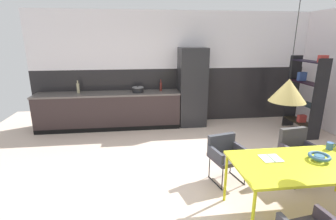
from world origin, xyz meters
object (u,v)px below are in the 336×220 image
(armchair_near_window, at_px, (297,148))
(fruit_bowl, at_px, (319,157))
(cooking_pot, at_px, (138,90))
(dining_table, at_px, (307,166))
(armchair_far_side, at_px, (225,152))
(open_book, at_px, (271,158))
(bottle_vinegar_dark, at_px, (78,88))
(pendant_lamp_over_table_near, at_px, (288,90))
(bottle_oil_tall, at_px, (161,86))
(refrigerator_column, at_px, (192,87))
(open_shelf_unit, at_px, (305,93))
(mug_tall_blue, at_px, (330,146))

(armchair_near_window, bearing_deg, fruit_bowl, 63.85)
(fruit_bowl, relative_size, cooking_pot, 0.91)
(dining_table, bearing_deg, armchair_far_side, 125.59)
(dining_table, distance_m, cooking_pot, 4.12)
(open_book, relative_size, bottle_vinegar_dark, 0.80)
(dining_table, distance_m, open_book, 0.42)
(open_book, xyz_separation_m, bottle_vinegar_dark, (-3.01, 3.54, 0.27))
(bottle_vinegar_dark, height_order, pendant_lamp_over_table_near, pendant_lamp_over_table_near)
(cooking_pot, height_order, bottle_oil_tall, bottle_oil_tall)
(bottle_vinegar_dark, bearing_deg, armchair_near_window, -36.81)
(refrigerator_column, xyz_separation_m, open_shelf_unit, (2.44, -0.90, -0.03))
(dining_table, relative_size, pendant_lamp_over_table_near, 1.39)
(armchair_far_side, bearing_deg, fruit_bowl, 120.15)
(open_shelf_unit, bearing_deg, dining_table, -33.87)
(cooking_pot, bearing_deg, dining_table, -61.28)
(armchair_near_window, bearing_deg, refrigerator_column, -76.63)
(fruit_bowl, xyz_separation_m, bottle_oil_tall, (-1.58, 3.65, 0.22))
(refrigerator_column, xyz_separation_m, dining_table, (0.62, -3.60, -0.28))
(refrigerator_column, relative_size, fruit_bowl, 7.58)
(mug_tall_blue, relative_size, cooking_pot, 0.45)
(fruit_bowl, xyz_separation_m, cooking_pot, (-2.15, 3.56, 0.17))
(cooking_pot, bearing_deg, refrigerator_column, -0.06)
(armchair_near_window, height_order, cooking_pot, cooking_pot)
(armchair_far_side, height_order, pendant_lamp_over_table_near, pendant_lamp_over_table_near)
(open_book, distance_m, bottle_oil_tall, 3.70)
(refrigerator_column, bearing_deg, bottle_vinegar_dark, 178.14)
(dining_table, xyz_separation_m, pendant_lamp_over_table_near, (-0.36, 0.04, 0.92))
(open_book, distance_m, cooking_pot, 3.81)
(bottle_oil_tall, bearing_deg, fruit_bowl, -66.67)
(bottle_vinegar_dark, relative_size, bottle_oil_tall, 1.04)
(bottle_oil_tall, bearing_deg, pendant_lamp_over_table_near, -74.06)
(cooking_pot, height_order, open_shelf_unit, open_shelf_unit)
(armchair_far_side, relative_size, open_shelf_unit, 0.39)
(cooking_pot, relative_size, open_shelf_unit, 0.15)
(refrigerator_column, xyz_separation_m, armchair_near_window, (1.06, -2.78, -0.45))
(refrigerator_column, distance_m, fruit_bowl, 3.65)
(dining_table, relative_size, mug_tall_blue, 13.89)
(open_book, bearing_deg, dining_table, -21.02)
(fruit_bowl, bearing_deg, pendant_lamp_over_table_near, -179.18)
(bottle_oil_tall, xyz_separation_m, open_shelf_unit, (3.22, -1.00, -0.05))
(armchair_near_window, bearing_deg, mug_tall_blue, 93.24)
(armchair_far_side, bearing_deg, open_shelf_unit, -157.89)
(bottle_vinegar_dark, relative_size, pendant_lamp_over_table_near, 0.24)
(open_shelf_unit, bearing_deg, armchair_far_side, -54.64)
(open_shelf_unit, bearing_deg, armchair_near_window, -36.21)
(armchair_far_side, xyz_separation_m, bottle_vinegar_dark, (-2.73, 2.76, 0.54))
(refrigerator_column, height_order, cooking_pot, refrigerator_column)
(open_book, distance_m, mug_tall_blue, 0.94)
(refrigerator_column, bearing_deg, cooking_pot, 179.94)
(armchair_far_side, height_order, bottle_vinegar_dark, bottle_vinegar_dark)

